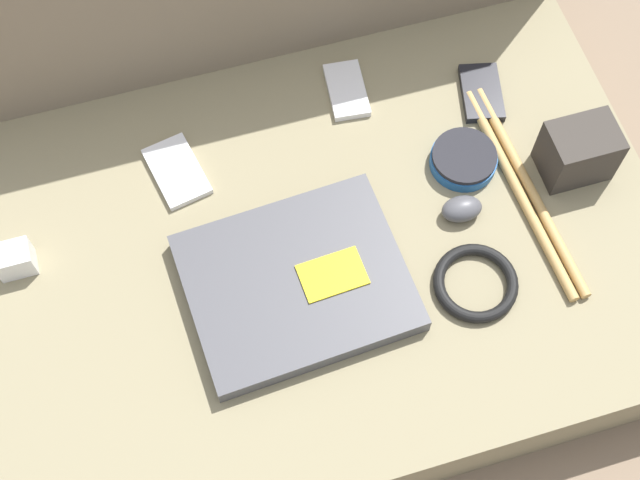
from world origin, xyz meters
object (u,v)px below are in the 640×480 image
speaker_puck (464,159)px  phone_black (347,90)px  laptop (297,283)px  computer_mouse (462,209)px  phone_small (177,171)px  camera_pouch (579,151)px  phone_silver (481,93)px  charger_brick (15,259)px

speaker_puck → phone_black: bearing=126.6°
laptop → computer_mouse: (0.26, 0.04, 0.00)m
speaker_puck → phone_small: (-0.42, 0.11, -0.01)m
computer_mouse → speaker_puck: computer_mouse is taller
laptop → camera_pouch: 0.46m
phone_small → laptop: bearing=-73.2°
laptop → computer_mouse: bearing=6.0°
speaker_puck → phone_silver: speaker_puck is taller
computer_mouse → laptop: bearing=-167.5°
speaker_puck → charger_brick: bearing=178.3°
speaker_puck → charger_brick: size_ratio=1.96×
phone_silver → computer_mouse: bearing=-105.9°
phone_silver → charger_brick: 0.74m
camera_pouch → phone_black: bearing=141.6°
speaker_puck → phone_silver: (0.07, 0.11, -0.01)m
laptop → phone_small: 0.26m
computer_mouse → phone_small: computer_mouse is taller
charger_brick → phone_silver: bearing=6.9°
charger_brick → camera_pouch: bearing=-4.9°
computer_mouse → charger_brick: size_ratio=1.20×
phone_black → charger_brick: (-0.54, -0.15, 0.02)m
computer_mouse → camera_pouch: bearing=11.6°
speaker_puck → camera_pouch: size_ratio=1.00×
speaker_puck → phone_black: (-0.13, 0.17, -0.01)m
phone_black → charger_brick: charger_brick is taller
phone_small → speaker_puck: bearing=-25.5°
phone_silver → laptop: bearing=-134.5°
computer_mouse → phone_black: computer_mouse is taller
camera_pouch → computer_mouse: bearing=-171.4°
phone_black → camera_pouch: 0.37m
phone_black → charger_brick: 0.56m
laptop → phone_small: laptop is taller
phone_small → charger_brick: (-0.25, -0.09, 0.02)m
phone_silver → charger_brick: charger_brick is taller
speaker_puck → computer_mouse: bearing=-112.6°
computer_mouse → camera_pouch: (0.19, 0.03, 0.03)m
computer_mouse → phone_silver: bearing=64.1°
camera_pouch → phone_small: bearing=164.6°
speaker_puck → phone_silver: bearing=56.7°
speaker_puck → charger_brick: (-0.67, 0.02, 0.01)m
phone_silver → camera_pouch: bearing=-49.4°
laptop → phone_small: size_ratio=2.54×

